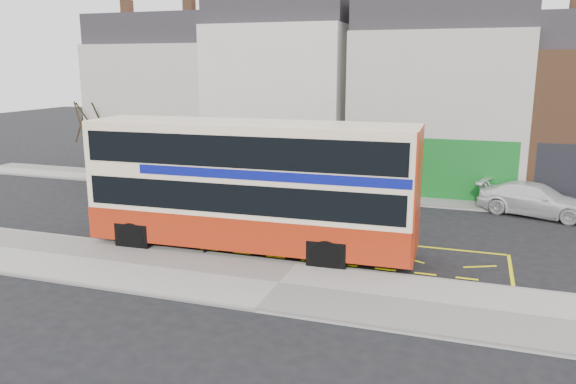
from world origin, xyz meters
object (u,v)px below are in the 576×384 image
(bus_stop_post, at_px, (205,201))
(car_grey, at_px, (345,188))
(street_tree_right, at_px, (552,134))
(street_tree_left, at_px, (90,111))
(car_white, at_px, (536,200))
(car_silver, at_px, (161,179))
(double_decker_bus, at_px, (251,185))

(bus_stop_post, height_order, car_grey, bus_stop_post)
(car_grey, bearing_deg, street_tree_right, -86.66)
(car_grey, bearing_deg, street_tree_left, 71.22)
(car_white, bearing_deg, bus_stop_post, 147.62)
(car_silver, distance_m, car_white, 19.08)
(bus_stop_post, bearing_deg, car_grey, 78.84)
(bus_stop_post, xyz_separation_m, car_white, (11.84, 9.97, -1.34))
(car_white, xyz_separation_m, street_tree_right, (0.73, 2.83, 2.73))
(car_grey, xyz_separation_m, car_white, (8.95, 0.06, 0.06))
(bus_stop_post, height_order, car_silver, bus_stop_post)
(bus_stop_post, distance_m, car_white, 15.53)
(car_white, xyz_separation_m, street_tree_left, (-25.37, 1.51, 3.29))
(car_grey, distance_m, car_white, 8.95)
(car_grey, xyz_separation_m, street_tree_left, (-16.42, 1.57, 3.36))
(double_decker_bus, distance_m, car_silver, 11.67)
(street_tree_right, bearing_deg, car_white, -104.36)
(car_white, distance_m, street_tree_left, 25.63)
(street_tree_left, xyz_separation_m, street_tree_right, (26.10, 1.32, -0.56))
(street_tree_right, bearing_deg, car_grey, -163.34)
(car_grey, bearing_deg, bus_stop_post, 150.45)
(car_white, bearing_deg, street_tree_left, 104.10)
(car_white, distance_m, street_tree_right, 4.00)
(double_decker_bus, xyz_separation_m, car_silver, (-8.55, 7.73, -1.85))
(street_tree_left, bearing_deg, double_decker_bus, -34.90)
(car_silver, height_order, street_tree_left, street_tree_left)
(street_tree_left, bearing_deg, street_tree_right, 2.91)
(car_silver, xyz_separation_m, car_white, (19.05, 1.14, 0.06))
(street_tree_left, distance_m, street_tree_right, 26.14)
(street_tree_left, relative_size, street_tree_right, 1.16)
(car_white, bearing_deg, double_decker_bus, 147.72)
(car_silver, distance_m, street_tree_left, 7.63)
(car_grey, relative_size, street_tree_right, 0.81)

